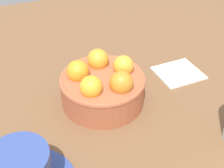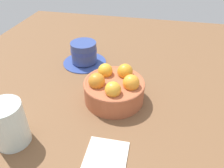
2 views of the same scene
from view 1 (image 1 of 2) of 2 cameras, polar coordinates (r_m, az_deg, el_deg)
name	(u,v)px [view 1 (image 1 of 2)]	position (r cm, az deg, el deg)	size (l,w,h in cm)	color
ground_plane	(103,108)	(57.39, -1.75, -4.79)	(131.40, 112.92, 3.92)	brown
terracotta_bowl	(103,85)	(53.70, -1.88, -0.24)	(15.92, 15.92, 8.77)	#AD5938
folded_napkin	(179,72)	(64.77, 13.08, 2.28)	(9.46, 8.51, 0.60)	white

